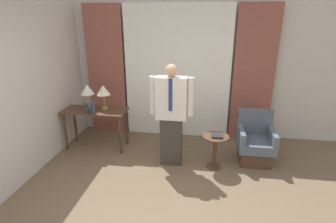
# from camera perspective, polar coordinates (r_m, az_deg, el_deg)

# --- Properties ---
(wall_back) EXTENTS (10.00, 0.06, 2.70)m
(wall_back) POSITION_cam_1_polar(r_m,az_deg,el_deg) (5.29, 2.15, 9.16)
(wall_back) COLOR beige
(wall_back) RESTS_ON ground_plane
(curtain_sheer_center) EXTENTS (2.06, 0.06, 2.58)m
(curtain_sheer_center) POSITION_cam_1_polar(r_m,az_deg,el_deg) (5.17, 1.99, 8.24)
(curtain_sheer_center) COLOR white
(curtain_sheer_center) RESTS_ON ground_plane
(curtain_drape_left) EXTENTS (0.76, 0.06, 2.58)m
(curtain_drape_left) POSITION_cam_1_polar(r_m,az_deg,el_deg) (5.52, -13.29, 8.46)
(curtain_drape_left) COLOR brown
(curtain_drape_left) RESTS_ON ground_plane
(curtain_drape_right) EXTENTS (0.76, 0.06, 2.58)m
(curtain_drape_right) POSITION_cam_1_polar(r_m,az_deg,el_deg) (5.22, 18.12, 7.39)
(curtain_drape_right) COLOR brown
(curtain_drape_right) RESTS_ON ground_plane
(desk) EXTENTS (1.16, 0.49, 0.74)m
(desk) POSITION_cam_1_polar(r_m,az_deg,el_deg) (4.99, -15.54, -1.01)
(desk) COLOR #4C3323
(desk) RESTS_ON ground_plane
(table_lamp_left) EXTENTS (0.25, 0.25, 0.44)m
(table_lamp_left) POSITION_cam_1_polar(r_m,az_deg,el_deg) (5.00, -17.18, 4.41)
(table_lamp_left) COLOR #9E7F47
(table_lamp_left) RESTS_ON desk
(table_lamp_right) EXTENTS (0.25, 0.25, 0.44)m
(table_lamp_right) POSITION_cam_1_polar(r_m,az_deg,el_deg) (4.88, -13.91, 4.35)
(table_lamp_right) COLOR #9E7F47
(table_lamp_right) RESTS_ON desk
(bottle_near_edge) EXTENTS (0.07, 0.07, 0.18)m
(bottle_near_edge) POSITION_cam_1_polar(r_m,az_deg,el_deg) (4.83, -17.28, 0.63)
(bottle_near_edge) COLOR #2D3851
(bottle_near_edge) RESTS_ON desk
(bottle_by_lamp) EXTENTS (0.08, 0.08, 0.26)m
(bottle_by_lamp) POSITION_cam_1_polar(r_m,az_deg,el_deg) (4.75, -16.01, 0.87)
(bottle_by_lamp) COLOR #2D3851
(bottle_by_lamp) RESTS_ON desk
(person) EXTENTS (0.70, 0.23, 1.67)m
(person) POSITION_cam_1_polar(r_m,az_deg,el_deg) (4.14, 0.73, -0.28)
(person) COLOR #38332D
(person) RESTS_ON ground_plane
(armchair) EXTENTS (0.58, 0.61, 0.85)m
(armchair) POSITION_cam_1_polar(r_m,az_deg,el_deg) (4.70, 18.37, -6.58)
(armchair) COLOR #4C3323
(armchair) RESTS_ON ground_plane
(side_table) EXTENTS (0.42, 0.42, 0.56)m
(side_table) POSITION_cam_1_polar(r_m,az_deg,el_deg) (4.29, 10.21, -7.45)
(side_table) COLOR #4C3323
(side_table) RESTS_ON ground_plane
(book) EXTENTS (0.17, 0.21, 0.03)m
(book) POSITION_cam_1_polar(r_m,az_deg,el_deg) (4.21, 10.64, -5.09)
(book) COLOR black
(book) RESTS_ON side_table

